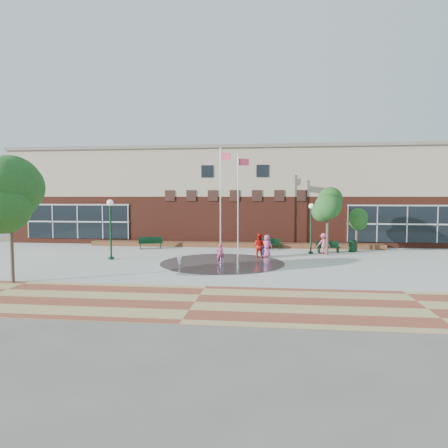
# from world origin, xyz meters

# --- Properties ---
(ground) EXTENTS (120.00, 120.00, 0.00)m
(ground) POSITION_xyz_m (0.00, 0.00, 0.00)
(ground) COLOR #666056
(ground) RESTS_ON ground
(plaza_concrete) EXTENTS (46.00, 18.00, 0.01)m
(plaza_concrete) POSITION_xyz_m (0.00, 4.00, 0.00)
(plaza_concrete) COLOR #A8A8A0
(plaza_concrete) RESTS_ON ground
(paver_band) EXTENTS (46.00, 6.00, 0.01)m
(paver_band) POSITION_xyz_m (0.00, -7.00, 0.00)
(paver_band) COLOR brown
(paver_band) RESTS_ON ground
(splash_pad) EXTENTS (8.40, 8.40, 0.01)m
(splash_pad) POSITION_xyz_m (0.00, 3.00, 0.00)
(splash_pad) COLOR #383A3D
(splash_pad) RESTS_ON ground
(library_building) EXTENTS (44.40, 10.40, 9.20)m
(library_building) POSITION_xyz_m (0.00, 17.48, 4.64)
(library_building) COLOR #592419
(library_building) RESTS_ON ground
(flower_bed) EXTENTS (26.00, 1.20, 0.40)m
(flower_bed) POSITION_xyz_m (0.00, 11.60, 0.00)
(flower_bed) COLOR maroon
(flower_bed) RESTS_ON ground
(flagpole_left) EXTENTS (0.93, 0.43, 8.45)m
(flagpole_left) POSITION_xyz_m (-0.77, 8.55, 4.70)
(flagpole_left) COLOR white
(flagpole_left) RESTS_ON ground
(flagpole_right) EXTENTS (0.97, 0.36, 8.13)m
(flagpole_right) POSITION_xyz_m (0.56, 9.87, 4.55)
(flagpole_right) COLOR white
(flagpole_right) RESTS_ON ground
(lamp_left) EXTENTS (0.46, 0.46, 4.30)m
(lamp_left) POSITION_xyz_m (-8.11, 3.67, 2.67)
(lamp_left) COLOR black
(lamp_left) RESTS_ON ground
(lamp_right) EXTENTS (0.42, 0.42, 3.97)m
(lamp_right) POSITION_xyz_m (6.40, 8.17, 2.47)
(lamp_right) COLOR black
(lamp_right) RESTS_ON ground
(bench_left) EXTENTS (2.12, 1.23, 1.03)m
(bench_left) POSITION_xyz_m (-7.01, 9.61, 0.33)
(bench_left) COLOR black
(bench_left) RESTS_ON ground
(bench_mid) EXTENTS (1.84, 0.78, 0.90)m
(bench_mid) POSITION_xyz_m (3.24, 10.62, 0.29)
(bench_mid) COLOR black
(bench_mid) RESTS_ON ground
(bench_right) EXTENTS (1.92, 0.82, 0.93)m
(bench_right) POSITION_xyz_m (7.83, 8.80, 0.30)
(bench_right) COLOR black
(bench_right) RESTS_ON ground
(trash_can) EXTENTS (0.60, 0.60, 0.98)m
(trash_can) POSITION_xyz_m (9.84, 9.52, 0.50)
(trash_can) COLOR black
(trash_can) RESTS_ON ground
(tree_big_left) EXTENTS (4.16, 4.16, 6.66)m
(tree_big_left) POSITION_xyz_m (-10.20, -4.31, 4.76)
(tree_big_left) COLOR #433427
(tree_big_left) RESTS_ON ground
(tree_mid) EXTENTS (3.01, 3.01, 5.08)m
(tree_mid) POSITION_xyz_m (7.58, 7.59, 3.70)
(tree_mid) COLOR #433427
(tree_mid) RESTS_ON ground
(tree_small_right) EXTENTS (2.14, 2.14, 3.66)m
(tree_small_right) POSITION_xyz_m (10.26, 9.98, 2.67)
(tree_small_right) COLOR #433427
(tree_small_right) RESTS_ON ground
(water_jet_a) EXTENTS (0.33, 0.33, 0.65)m
(water_jet_a) POSITION_xyz_m (-2.61, 1.42, 0.00)
(water_jet_a) COLOR white
(water_jet_a) RESTS_ON ground
(water_jet_b) EXTENTS (0.20, 0.20, 0.44)m
(water_jet_b) POSITION_xyz_m (0.12, 2.07, 0.00)
(water_jet_b) COLOR white
(water_jet_b) RESTS_ON ground
(child_splash) EXTENTS (0.51, 0.34, 1.37)m
(child_splash) POSITION_xyz_m (-0.10, 2.62, 0.69)
(child_splash) COLOR #C2366C
(child_splash) RESTS_ON ground
(adult_red) EXTENTS (1.04, 0.91, 1.82)m
(adult_red) POSITION_xyz_m (2.40, 5.49, 0.91)
(adult_red) COLOR red
(adult_red) RESTS_ON ground
(adult_pink) EXTENTS (0.95, 0.79, 1.66)m
(adult_pink) POSITION_xyz_m (2.98, 6.23, 0.83)
(adult_pink) COLOR #C24A87
(adult_pink) RESTS_ON ground
(child_blue) EXTENTS (0.53, 0.51, 0.89)m
(child_blue) POSITION_xyz_m (2.69, 5.34, 0.44)
(child_blue) COLOR #264DAE
(child_blue) RESTS_ON ground
(person_bench) EXTENTS (1.13, 0.74, 1.65)m
(person_bench) POSITION_xyz_m (7.38, 8.11, 0.82)
(person_bench) COLOR #CA5270
(person_bench) RESTS_ON ground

